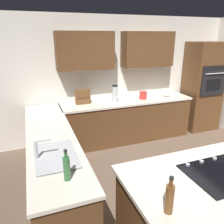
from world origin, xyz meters
name	(u,v)px	position (x,y,z in m)	size (l,w,h in m)	color
ground_plane	(177,183)	(0.00, 0.00, 0.00)	(14.00, 14.00, 0.00)	brown
wall_back	(124,72)	(0.07, -2.04, 1.46)	(6.00, 0.44, 2.60)	white
lower_cabinets_back	(127,121)	(0.10, -1.72, 0.43)	(2.80, 0.60, 0.86)	brown
countertop_back	(128,101)	(0.10, -1.72, 0.88)	(2.84, 0.64, 0.04)	silver
lower_cabinets_side	(53,163)	(1.82, -0.55, 0.43)	(0.60, 2.90, 0.86)	brown
countertop_side	(50,135)	(1.82, -0.55, 0.88)	(0.64, 2.94, 0.04)	silver
island_base	(217,211)	(0.28, 1.03, 0.43)	(1.95, 0.99, 0.86)	brown
island_top	(224,175)	(0.28, 1.03, 0.88)	(2.03, 1.07, 0.04)	silver
wall_oven	(203,87)	(-1.85, -1.72, 1.04)	(0.80, 0.66, 2.07)	brown
sink_unit	(55,155)	(1.83, 0.10, 0.92)	(0.46, 0.70, 0.23)	#515456
cooktop	(224,172)	(0.28, 1.02, 0.91)	(0.76, 0.56, 0.03)	black
blender	(115,95)	(0.40, -1.71, 1.05)	(0.15, 0.15, 0.35)	silver
mixing_bowl	(167,94)	(-0.85, -1.71, 0.95)	(0.17, 0.17, 0.09)	white
spice_rack	(83,97)	(1.05, -1.80, 1.05)	(0.29, 0.11, 0.29)	brown
kettle	(143,95)	(-0.25, -1.71, 0.98)	(0.16, 0.16, 0.16)	red
dish_soap_bottle	(67,168)	(1.77, 0.58, 1.03)	(0.06, 0.06, 0.32)	#336B38
oil_bottle	(170,198)	(1.11, 1.27, 1.03)	(0.07, 0.07, 0.32)	brown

